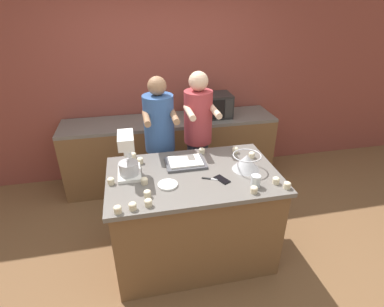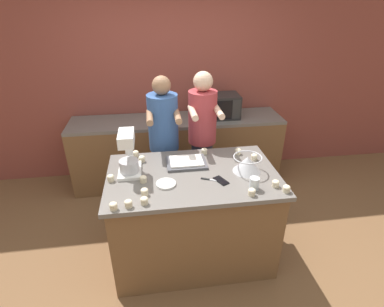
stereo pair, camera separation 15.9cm
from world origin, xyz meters
name	(u,v)px [view 2 (the right image)]	position (x,y,z in m)	size (l,w,h in m)	color
ground_plane	(193,252)	(0.00, 0.00, 0.00)	(16.00, 16.00, 0.00)	brown
back_wall	(174,80)	(0.00, 1.79, 1.35)	(10.00, 0.06, 2.70)	brown
island_counter	(193,216)	(0.00, 0.00, 0.48)	(1.52, 0.94, 0.95)	brown
back_counter	(178,150)	(0.00, 1.44, 0.46)	(2.80, 0.60, 0.93)	brown
person_left	(164,148)	(-0.21, 0.70, 0.88)	(0.34, 0.50, 1.67)	#33384C
person_right	(202,143)	(0.21, 0.70, 0.91)	(0.32, 0.49, 1.70)	#33384C
stand_mixer	(128,155)	(-0.56, 0.11, 1.12)	(0.20, 0.30, 0.39)	white
mixing_bowl	(247,163)	(0.49, -0.02, 1.03)	(0.26, 0.26, 0.15)	#BCBCC1
baking_tray	(186,162)	(-0.03, 0.18, 0.97)	(0.37, 0.28, 0.04)	#4C4C51
microwave_oven	(219,106)	(0.56, 1.44, 1.08)	(0.52, 0.35, 0.30)	black
cell_phone	(221,181)	(0.22, -0.15, 0.96)	(0.13, 0.16, 0.01)	black
drinking_glass	(254,183)	(0.46, -0.30, 1.00)	(0.08, 0.08, 0.10)	silver
small_plate	(166,184)	(-0.25, -0.14, 0.96)	(0.17, 0.17, 0.02)	white
knife	(212,180)	(0.15, -0.13, 0.95)	(0.21, 0.11, 0.01)	#BCBCC1
cupcake_0	(238,151)	(0.50, 0.31, 0.98)	(0.06, 0.06, 0.06)	beige
cupcake_1	(113,206)	(-0.65, -0.42, 0.98)	(0.06, 0.06, 0.06)	beige
cupcake_2	(204,151)	(0.17, 0.37, 0.98)	(0.06, 0.06, 0.06)	beige
cupcake_3	(136,153)	(-0.51, 0.41, 0.98)	(0.06, 0.06, 0.06)	beige
cupcake_4	(145,192)	(-0.42, -0.27, 0.98)	(0.06, 0.06, 0.06)	beige
cupcake_5	(276,183)	(0.65, -0.30, 0.98)	(0.06, 0.06, 0.06)	beige
cupcake_6	(254,157)	(0.63, 0.18, 0.98)	(0.06, 0.06, 0.06)	beige
cupcake_7	(287,189)	(0.71, -0.38, 0.98)	(0.06, 0.06, 0.06)	beige
cupcake_8	(128,203)	(-0.54, -0.40, 0.98)	(0.06, 0.06, 0.06)	beige
cupcake_9	(144,200)	(-0.43, -0.38, 0.98)	(0.06, 0.06, 0.06)	beige
cupcake_10	(143,179)	(-0.44, -0.07, 0.98)	(0.06, 0.06, 0.06)	beige
cupcake_11	(111,178)	(-0.71, -0.02, 0.98)	(0.06, 0.06, 0.06)	beige
cupcake_12	(142,159)	(-0.45, 0.29, 0.98)	(0.06, 0.06, 0.06)	beige
cupcake_13	(252,192)	(0.42, -0.39, 0.98)	(0.06, 0.06, 0.06)	beige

